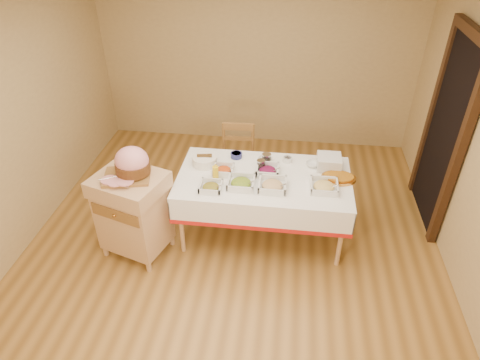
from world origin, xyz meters
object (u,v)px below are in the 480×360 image
at_px(dining_chair, 237,161).
at_px(ham_on_board, 131,164).
at_px(dining_table, 264,189).
at_px(plate_stack, 329,162).
at_px(butcher_cart, 133,210).
at_px(bread_basket, 205,160).
at_px(mustard_bottle, 215,172).
at_px(preserve_jar_left, 261,165).
at_px(brass_platter, 339,178).
at_px(preserve_jar_right, 266,160).

distance_m(dining_chair, ham_on_board, 1.56).
xyz_separation_m(dining_table, plate_stack, (0.68, 0.27, 0.23)).
distance_m(butcher_cart, bread_basket, 0.93).
bearing_deg(plate_stack, mustard_bottle, -162.12).
xyz_separation_m(ham_on_board, preserve_jar_left, (1.21, 0.56, -0.27)).
xyz_separation_m(butcher_cart, preserve_jar_left, (1.26, 0.59, 0.28)).
height_order(ham_on_board, brass_platter, ham_on_board).
bearing_deg(dining_chair, butcher_cart, -128.06).
bearing_deg(preserve_jar_left, ham_on_board, -155.26).
bearing_deg(dining_table, dining_chair, 117.94).
relative_size(dining_table, brass_platter, 5.05).
distance_m(dining_table, preserve_jar_left, 0.26).
bearing_deg(mustard_bottle, brass_platter, 7.13).
bearing_deg(butcher_cart, mustard_bottle, 23.30).
height_order(dining_chair, ham_on_board, ham_on_board).
height_order(butcher_cart, plate_stack, butcher_cart).
height_order(mustard_bottle, plate_stack, mustard_bottle).
distance_m(preserve_jar_right, mustard_bottle, 0.62).
bearing_deg(bread_basket, mustard_bottle, -58.26).
relative_size(mustard_bottle, bread_basket, 0.72).
height_order(mustard_bottle, brass_platter, mustard_bottle).
height_order(bread_basket, plate_stack, plate_stack).
xyz_separation_m(preserve_jar_left, plate_stack, (0.72, 0.13, 0.02)).
height_order(dining_table, preserve_jar_left, preserve_jar_left).
bearing_deg(brass_platter, preserve_jar_right, 165.07).
bearing_deg(preserve_jar_right, mustard_bottle, -144.00).
relative_size(dining_table, butcher_cart, 1.93).
relative_size(mustard_bottle, plate_stack, 0.76).
relative_size(ham_on_board, brass_platter, 1.30).
relative_size(dining_table, plate_stack, 7.18).
distance_m(dining_table, plate_stack, 0.76).
bearing_deg(plate_stack, preserve_jar_left, -169.68).
relative_size(preserve_jar_left, brass_platter, 0.32).
distance_m(preserve_jar_right, brass_platter, 0.80).
bearing_deg(dining_chair, dining_table, -62.06).
distance_m(preserve_jar_left, mustard_bottle, 0.51).
bearing_deg(plate_stack, bread_basket, -175.49).
bearing_deg(brass_platter, bread_basket, 175.47).
bearing_deg(plate_stack, preserve_jar_right, -178.74).
bearing_deg(dining_chair, preserve_jar_left, -60.23).
bearing_deg(bread_basket, ham_on_board, -135.34).
relative_size(butcher_cart, dining_chair, 1.02).
relative_size(dining_chair, preserve_jar_left, 7.99).
bearing_deg(bread_basket, preserve_jar_right, 7.73).
distance_m(preserve_jar_left, preserve_jar_right, 0.13).
height_order(ham_on_board, preserve_jar_left, ham_on_board).
relative_size(bread_basket, brass_platter, 0.75).
bearing_deg(ham_on_board, preserve_jar_right, 28.15).
bearing_deg(bread_basket, plate_stack, 4.51).
distance_m(dining_chair, preserve_jar_right, 0.69).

